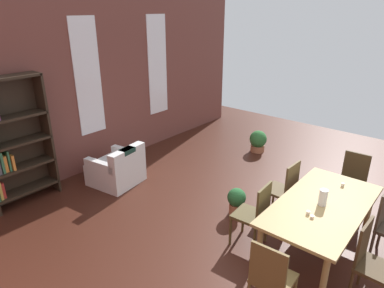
# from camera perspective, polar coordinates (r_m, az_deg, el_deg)

# --- Properties ---
(ground_plane) EXTENTS (10.88, 10.88, 0.00)m
(ground_plane) POSITION_cam_1_polar(r_m,az_deg,el_deg) (4.90, 15.55, -17.43)
(ground_plane) COLOR #3F1D13
(back_wall_brick) EXTENTS (8.76, 0.12, 3.33)m
(back_wall_brick) POSITION_cam_1_polar(r_m,az_deg,el_deg) (6.80, -17.28, 9.32)
(back_wall_brick) COLOR brown
(back_wall_brick) RESTS_ON ground
(window_pane_1) EXTENTS (0.55, 0.02, 2.16)m
(window_pane_1) POSITION_cam_1_polar(r_m,az_deg,el_deg) (6.71, -17.11, 10.63)
(window_pane_1) COLOR white
(window_pane_2) EXTENTS (0.55, 0.02, 2.16)m
(window_pane_2) POSITION_cam_1_polar(r_m,az_deg,el_deg) (7.83, -5.83, 12.98)
(window_pane_2) COLOR white
(dining_table) EXTENTS (1.93, 0.98, 0.74)m
(dining_table) POSITION_cam_1_polar(r_m,az_deg,el_deg) (4.70, 20.99, -10.13)
(dining_table) COLOR #9F834F
(dining_table) RESTS_ON ground
(vase_on_table) EXTENTS (0.10, 0.10, 0.21)m
(vase_on_table) POSITION_cam_1_polar(r_m,az_deg,el_deg) (4.58, 21.16, -8.36)
(vase_on_table) COLOR silver
(vase_on_table) RESTS_ON dining_table
(tealight_candle_0) EXTENTS (0.04, 0.04, 0.03)m
(tealight_candle_0) POSITION_cam_1_polar(r_m,az_deg,el_deg) (4.32, 19.53, -11.48)
(tealight_candle_0) COLOR silver
(tealight_candle_0) RESTS_ON dining_table
(tealight_candle_1) EXTENTS (0.04, 0.04, 0.05)m
(tealight_candle_1) POSITION_cam_1_polar(r_m,az_deg,el_deg) (4.37, 18.94, -10.87)
(tealight_candle_1) COLOR silver
(tealight_candle_1) RESTS_ON dining_table
(tealight_candle_2) EXTENTS (0.04, 0.04, 0.05)m
(tealight_candle_2) POSITION_cam_1_polar(r_m,az_deg,el_deg) (5.16, 24.00, -6.29)
(tealight_candle_2) COLOR silver
(tealight_candle_2) RESTS_ON dining_table
(dining_chair_far_right) EXTENTS (0.42, 0.42, 0.95)m
(dining_chair_far_right) POSITION_cam_1_polar(r_m,az_deg,el_deg) (5.33, 15.21, -7.21)
(dining_chair_far_right) COLOR #503F24
(dining_chair_far_right) RESTS_ON ground
(dining_chair_head_left) EXTENTS (0.42, 0.42, 0.95)m
(dining_chair_head_left) POSITION_cam_1_polar(r_m,az_deg,el_deg) (3.76, 13.12, -21.03)
(dining_chair_head_left) COLOR brown
(dining_chair_head_left) RESTS_ON ground
(dining_chair_far_left) EXTENTS (0.43, 0.43, 0.95)m
(dining_chair_far_left) POSITION_cam_1_polar(r_m,az_deg,el_deg) (4.66, 10.50, -11.33)
(dining_chair_far_left) COLOR #493D1F
(dining_chair_far_left) RESTS_ON ground
(dining_chair_head_right) EXTENTS (0.42, 0.42, 0.95)m
(dining_chair_head_right) POSITION_cam_1_polar(r_m,az_deg,el_deg) (5.92, 25.29, -5.63)
(dining_chair_head_right) COLOR #3C2E1A
(dining_chair_head_right) RESTS_ON ground
(dining_chair_near_left) EXTENTS (0.42, 0.42, 0.95)m
(dining_chair_near_left) POSITION_cam_1_polar(r_m,az_deg,el_deg) (4.31, 27.87, -17.03)
(dining_chair_near_left) COLOR #402F19
(dining_chair_near_left) RESTS_ON ground
(bookshelf_tall) EXTENTS (1.06, 0.32, 2.10)m
(bookshelf_tall) POSITION_cam_1_polar(r_m,az_deg,el_deg) (6.04, -28.23, 0.11)
(bookshelf_tall) COLOR #2D2319
(bookshelf_tall) RESTS_ON ground
(armchair_white) EXTENTS (0.91, 0.91, 0.75)m
(armchair_white) POSITION_cam_1_polar(r_m,az_deg,el_deg) (6.40, -12.44, -4.17)
(armchair_white) COLOR silver
(armchair_white) RESTS_ON ground
(potted_plant_by_shelf) EXTENTS (0.38, 0.38, 0.49)m
(potted_plant_by_shelf) POSITION_cam_1_polar(r_m,az_deg,el_deg) (7.78, 11.03, 0.54)
(potted_plant_by_shelf) COLOR #9E6042
(potted_plant_by_shelf) RESTS_ON ground
(potted_plant_corner) EXTENTS (0.29, 0.29, 0.45)m
(potted_plant_corner) POSITION_cam_1_polar(r_m,az_deg,el_deg) (5.41, 7.48, -9.39)
(potted_plant_corner) COLOR #9E6042
(potted_plant_corner) RESTS_ON ground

